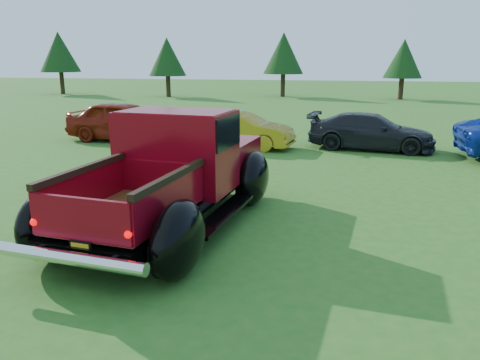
{
  "coord_description": "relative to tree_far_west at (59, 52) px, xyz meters",
  "views": [
    {
      "loc": [
        1.17,
        -7.31,
        3.03
      ],
      "look_at": [
        -0.34,
        0.2,
        1.03
      ],
      "focal_mm": 35.0,
      "sensor_mm": 36.0,
      "label": 1
    }
  ],
  "objects": [
    {
      "name": "tree_west",
      "position": [
        10.0,
        -1.0,
        -0.41
      ],
      "size": [
        2.94,
        2.94,
        4.6
      ],
      "color": "#332114",
      "rests_on": "ground"
    },
    {
      "name": "show_car_grey",
      "position": [
        24.43,
        -20.94,
        -2.91
      ],
      "size": [
        4.4,
        2.28,
        1.22
      ],
      "primitive_type": "imported",
      "rotation": [
        0.0,
        0.0,
        1.43
      ],
      "color": "black",
      "rests_on": "ground"
    },
    {
      "name": "show_car_yellow",
      "position": [
        19.99,
        -21.48,
        -2.91
      ],
      "size": [
        3.87,
        1.83,
        1.23
      ],
      "primitive_type": "imported",
      "rotation": [
        0.0,
        0.0,
        1.42
      ],
      "color": "#AD8617",
      "rests_on": "ground"
    },
    {
      "name": "ground",
      "position": [
        22.0,
        -30.0,
        -3.52
      ],
      "size": [
        120.0,
        120.0,
        0.0
      ],
      "primitive_type": "plane",
      "color": "#2B641C",
      "rests_on": "ground"
    },
    {
      "name": "tree_mid_right",
      "position": [
        28.0,
        -0.0,
        -0.55
      ],
      "size": [
        2.82,
        2.82,
        4.4
      ],
      "color": "#332114",
      "rests_on": "ground"
    },
    {
      "name": "pickup_truck",
      "position": [
        20.34,
        -29.15,
        -2.52
      ],
      "size": [
        3.23,
        5.89,
        2.11
      ],
      "rotation": [
        0.0,
        0.0,
        -0.12
      ],
      "color": "black",
      "rests_on": "ground"
    },
    {
      "name": "tree_mid_left",
      "position": [
        19.0,
        1.0,
        -0.14
      ],
      "size": [
        3.2,
        3.2,
        5.0
      ],
      "color": "#332114",
      "rests_on": "ground"
    },
    {
      "name": "show_car_red",
      "position": [
        15.5,
        -21.04,
        -2.78
      ],
      "size": [
        4.52,
        2.19,
        1.49
      ],
      "primitive_type": "imported",
      "rotation": [
        0.0,
        0.0,
        1.47
      ],
      "color": "maroon",
      "rests_on": "ground"
    },
    {
      "name": "tree_far_west",
      "position": [
        0.0,
        0.0,
        0.0
      ],
      "size": [
        3.33,
        3.33,
        5.2
      ],
      "color": "#332114",
      "rests_on": "ground"
    }
  ]
}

